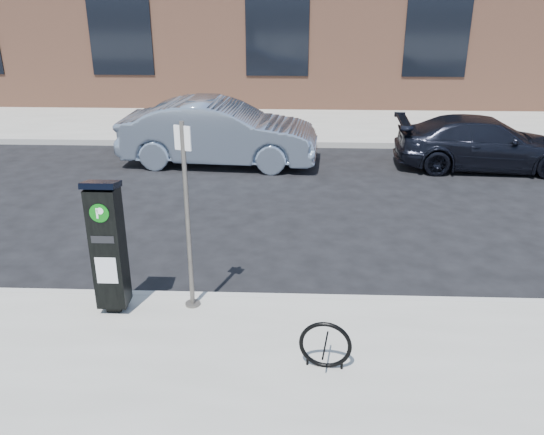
{
  "coord_description": "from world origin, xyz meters",
  "views": [
    {
      "loc": [
        0.58,
        -6.95,
        4.26
      ],
      "look_at": [
        0.29,
        0.5,
        1.11
      ],
      "focal_mm": 38.0,
      "sensor_mm": 36.0,
      "label": 1
    }
  ],
  "objects_px": {
    "parking_kiosk": "(108,245)",
    "car_silver": "(219,132)",
    "car_dark": "(484,143)",
    "bike_rack": "(325,345)",
    "sign_pole": "(188,220)"
  },
  "relations": [
    {
      "from": "car_silver",
      "to": "car_dark",
      "type": "distance_m",
      "value": 6.3
    },
    {
      "from": "parking_kiosk",
      "to": "bike_rack",
      "type": "height_order",
      "value": "parking_kiosk"
    },
    {
      "from": "parking_kiosk",
      "to": "car_dark",
      "type": "height_order",
      "value": "parking_kiosk"
    },
    {
      "from": "parking_kiosk",
      "to": "sign_pole",
      "type": "xyz_separation_m",
      "value": [
        1.01,
        0.15,
        0.31
      ]
    },
    {
      "from": "parking_kiosk",
      "to": "car_silver",
      "type": "height_order",
      "value": "parking_kiosk"
    },
    {
      "from": "sign_pole",
      "to": "car_dark",
      "type": "xyz_separation_m",
      "value": [
        5.82,
        6.7,
        -0.79
      ]
    },
    {
      "from": "parking_kiosk",
      "to": "bike_rack",
      "type": "distance_m",
      "value": 3.02
    },
    {
      "from": "car_silver",
      "to": "car_dark",
      "type": "relative_size",
      "value": 1.13
    },
    {
      "from": "parking_kiosk",
      "to": "car_silver",
      "type": "relative_size",
      "value": 0.39
    },
    {
      "from": "car_silver",
      "to": "car_dark",
      "type": "xyz_separation_m",
      "value": [
        6.29,
        -0.11,
        -0.17
      ]
    },
    {
      "from": "bike_rack",
      "to": "car_dark",
      "type": "relative_size",
      "value": 0.14
    },
    {
      "from": "sign_pole",
      "to": "car_silver",
      "type": "bearing_deg",
      "value": 114.56
    },
    {
      "from": "parking_kiosk",
      "to": "car_dark",
      "type": "xyz_separation_m",
      "value": [
        6.83,
        6.85,
        -0.49
      ]
    },
    {
      "from": "parking_kiosk",
      "to": "bike_rack",
      "type": "xyz_separation_m",
      "value": [
        2.73,
        -1.12,
        -0.65
      ]
    },
    {
      "from": "parking_kiosk",
      "to": "car_dark",
      "type": "relative_size",
      "value": 0.44
    }
  ]
}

